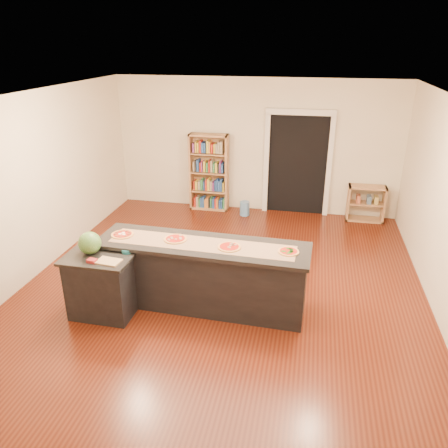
% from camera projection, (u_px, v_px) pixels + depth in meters
% --- Properties ---
extents(room, '(6.00, 7.00, 2.80)m').
position_uv_depth(room, '(221.00, 203.00, 6.04)').
color(room, '#EFE3C9').
rests_on(room, ground).
extents(doorway, '(1.40, 0.09, 2.21)m').
position_uv_depth(doorway, '(298.00, 158.00, 9.08)').
color(doorway, black).
rests_on(doorway, room).
extents(kitchen_island, '(2.90, 0.79, 0.96)m').
position_uv_depth(kitchen_island, '(203.00, 274.00, 6.06)').
color(kitchen_island, black).
rests_on(kitchen_island, ground).
extents(side_counter, '(0.90, 0.65, 0.89)m').
position_uv_depth(side_counter, '(102.00, 285.00, 5.87)').
color(side_counter, black).
rests_on(side_counter, ground).
extents(bookshelf, '(0.83, 0.30, 1.66)m').
position_uv_depth(bookshelf, '(209.00, 173.00, 9.42)').
color(bookshelf, tan).
rests_on(bookshelf, ground).
extents(low_shelf, '(0.74, 0.32, 0.74)m').
position_uv_depth(low_shelf, '(366.00, 203.00, 8.98)').
color(low_shelf, tan).
rests_on(low_shelf, ground).
extents(waste_bin, '(0.21, 0.21, 0.30)m').
position_uv_depth(waste_bin, '(245.00, 208.00, 9.33)').
color(waste_bin, '#5281B8').
rests_on(waste_bin, ground).
extents(kraft_paper, '(2.54, 0.54, 0.00)m').
position_uv_depth(kraft_paper, '(202.00, 244.00, 5.86)').
color(kraft_paper, '#8A6747').
rests_on(kraft_paper, kitchen_island).
extents(watermelon, '(0.30, 0.30, 0.30)m').
position_uv_depth(watermelon, '(90.00, 243.00, 5.71)').
color(watermelon, '#144214').
rests_on(watermelon, side_counter).
extents(cutting_board, '(0.32, 0.23, 0.02)m').
position_uv_depth(cutting_board, '(109.00, 261.00, 5.53)').
color(cutting_board, tan).
rests_on(cutting_board, side_counter).
extents(package_red, '(0.13, 0.10, 0.04)m').
position_uv_depth(package_red, '(92.00, 261.00, 5.53)').
color(package_red, maroon).
rests_on(package_red, side_counter).
extents(package_teal, '(0.13, 0.13, 0.05)m').
position_uv_depth(package_teal, '(127.00, 251.00, 5.78)').
color(package_teal, '#195966').
rests_on(package_teal, side_counter).
extents(pizza_a, '(0.33, 0.33, 0.02)m').
position_uv_depth(pizza_a, '(122.00, 234.00, 6.11)').
color(pizza_a, '#BE8349').
rests_on(pizza_a, kitchen_island).
extents(pizza_b, '(0.31, 0.31, 0.02)m').
position_uv_depth(pizza_b, '(175.00, 239.00, 5.97)').
color(pizza_b, '#BE8349').
rests_on(pizza_b, kitchen_island).
extents(pizza_c, '(0.29, 0.29, 0.02)m').
position_uv_depth(pizza_c, '(229.00, 247.00, 5.75)').
color(pizza_c, '#BE8349').
rests_on(pizza_c, kitchen_island).
extents(pizza_d, '(0.27, 0.27, 0.02)m').
position_uv_depth(pizza_d, '(288.00, 251.00, 5.62)').
color(pizza_d, '#BE8349').
rests_on(pizza_d, kitchen_island).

